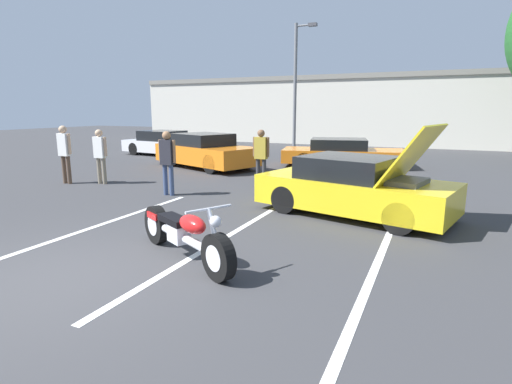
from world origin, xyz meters
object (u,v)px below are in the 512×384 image
Objects in this scene: light_pole at (297,82)px; spectator_near_motorcycle at (65,149)px; show_car_hood_open at (354,187)px; parked_car_left_row at (164,144)px; parked_car_right_row at (342,153)px; spectator_by_show_car at (167,158)px; spectator_midground at (261,153)px; spectator_far_lot at (100,152)px; motorcycle at (184,234)px; parked_car_mid_row at (206,151)px.

spectator_near_motorcycle is (-3.06, -12.62, -2.67)m from light_pole.
parked_car_left_row is at bearing 157.81° from show_car_hood_open.
spectator_by_show_car is (-2.94, -7.45, 0.47)m from parked_car_right_row.
show_car_hood_open is 13.43m from parked_car_left_row.
spectator_near_motorcycle reaches higher than parked_car_left_row.
spectator_midground is (1.68, 2.26, -0.01)m from spectator_by_show_car.
spectator_near_motorcycle is at bearing -157.75° from spectator_far_lot.
parked_car_left_row is 2.69× the size of spectator_far_lot.
spectator_near_motorcycle reaches higher than spectator_midground.
spectator_midground reaches higher than spectator_far_lot.
spectator_far_lot is (3.17, -7.29, 0.41)m from parked_car_left_row.
parked_car_right_row is 9.06m from spectator_far_lot.
spectator_far_lot is (-7.74, 0.55, 0.37)m from show_car_hood_open.
motorcycle is at bearing -28.94° from spectator_near_motorcycle.
parked_car_right_row is 3.04× the size of spectator_midground.
parked_car_left_row is 2.52× the size of spectator_near_motorcycle.
parked_car_left_row is 9.53m from spectator_midground.
light_pole is 1.55× the size of show_car_hood_open.
show_car_hood_open is at bearing -35.55° from spectator_midground.
spectator_far_lot is (1.01, 0.41, -0.08)m from spectator_near_motorcycle.
light_pole is 13.05m from spectator_by_show_car.
spectator_near_motorcycle is at bearing -167.36° from show_car_hood_open.
parked_car_left_row is at bearing 113.48° from spectator_far_lot.
light_pole is 14.31m from show_car_hood_open.
spectator_by_show_car reaches higher than parked_car_mid_row.
show_car_hood_open is at bearing 91.42° from motorcycle.
spectator_midground is 4.88m from spectator_far_lot.
parked_car_right_row is at bearing 4.90° from parked_car_left_row.
motorcycle is 0.49× the size of parked_car_mid_row.
parked_car_right_row is 8.99m from parked_car_left_row.
spectator_near_motorcycle is (-8.75, 0.13, 0.45)m from show_car_hood_open.
spectator_midground is (5.57, 2.14, -0.07)m from spectator_near_motorcycle.
show_car_hood_open is at bearing -4.04° from spectator_far_lot.
light_pole is 2.84× the size of motorcycle.
spectator_near_motorcycle is at bearing -146.07° from parked_car_right_row.
parked_car_right_row is at bearing 47.04° from spectator_near_motorcycle.
motorcycle is 7.94m from spectator_near_motorcycle.
spectator_midground is at bearing -15.42° from parked_car_mid_row.
spectator_midground is (2.51, -10.48, -2.74)m from light_pole.
motorcycle is 9.87m from parked_car_mid_row.
show_car_hood_open is 0.91× the size of parked_car_mid_row.
show_car_hood_open is 0.97× the size of parked_car_left_row.
show_car_hood_open is 2.57× the size of spectator_by_show_car.
spectator_near_motorcycle is (-6.83, -7.34, 0.53)m from parked_car_right_row.
parked_car_mid_row is (-4.77, -2.58, 0.10)m from parked_car_right_row.
show_car_hood_open reaches higher than parked_car_right_row.
show_car_hood_open reaches higher than parked_car_mid_row.
spectator_near_motorcycle reaches higher than spectator_far_lot.
parked_car_mid_row is 5.15m from parked_car_left_row.
light_pole is at bearing 93.72° from spectator_by_show_car.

